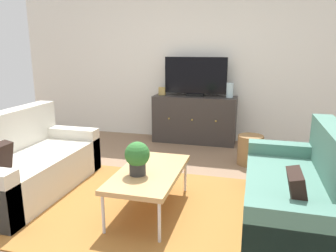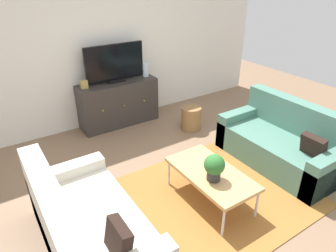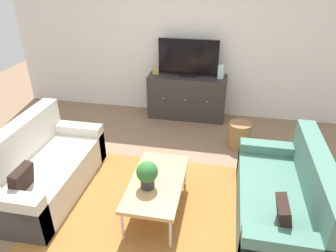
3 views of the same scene
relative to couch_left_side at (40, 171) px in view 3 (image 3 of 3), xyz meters
The scene contains 12 objects.
ground_plane 1.47m from the couch_left_side, ahead, with size 10.00×10.00×0.00m, color #84664C.
wall_back 3.20m from the couch_left_side, 61.56° to the left, with size 6.40×0.12×2.70m, color silver.
area_rug 1.46m from the couch_left_side, ahead, with size 2.50×1.90×0.01m, color #9E662D.
couch_left_side is the anchor object (origin of this frame).
couch_right_side 2.87m from the couch_left_side, ahead, with size 0.83×1.66×0.87m.
coffee_table 1.48m from the couch_left_side, ahead, with size 0.57×1.08×0.41m.
potted_plant 1.45m from the couch_left_side, ahead, with size 0.23×0.23×0.31m.
tv_console 2.79m from the couch_left_side, 58.35° to the left, with size 1.36×0.47×0.77m.
flat_screen_tv 2.92m from the couch_left_side, 58.56° to the left, with size 1.02×0.16×0.63m.
glass_vase 3.18m from the couch_left_side, 49.58° to the left, with size 0.11×0.11×0.23m, color silver.
mantel_clock 2.60m from the couch_left_side, 69.14° to the left, with size 0.11×0.07×0.13m, color tan.
wicker_basket 2.82m from the couch_left_side, 32.07° to the left, with size 0.34×0.34×0.40m, color olive.
Camera 3 is at (0.68, -2.81, 2.55)m, focal length 33.19 mm.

